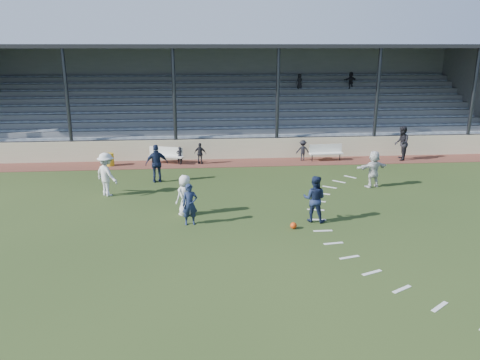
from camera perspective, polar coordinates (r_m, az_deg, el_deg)
The scene contains 19 objects.
ground at distance 17.06m, azimuth 0.73°, elevation -6.54°, with size 90.00×90.00×0.00m, color #263716.
cinder_track at distance 27.02m, azimuth -1.46°, elevation 2.10°, with size 34.00×2.00×0.02m, color #5A2D24.
retaining_wall at distance 27.91m, azimuth -1.60°, elevation 3.80°, with size 34.00×0.18×1.20m, color beige.
bench_left at distance 27.10m, azimuth -9.00°, elevation 3.19°, with size 2.03×1.04×0.95m.
bench_right at distance 27.93m, azimuth 10.41°, elevation 3.51°, with size 2.02×0.60×0.95m.
trash_bin at distance 27.27m, azimuth -15.57°, elevation 2.42°, with size 0.44×0.44×0.71m, color gold.
football at distance 17.56m, azimuth 6.54°, elevation -5.54°, with size 0.25×0.25×0.25m, color #C4380B.
player_white_lead at distance 18.72m, azimuth -6.70°, elevation -1.86°, with size 0.81×0.53×1.66m, color silver.
player_navy_lead at distance 17.73m, azimuth -6.14°, elevation -2.98°, with size 0.58×0.38×1.60m, color #151F3B.
player_navy_mid at distance 18.13m, azimuth 9.06°, elevation -2.28°, with size 0.89×0.69×1.82m, color #151F3B.
player_white_wing at distance 21.80m, azimuth -15.95°, elevation 0.66°, with size 1.28×0.73×1.98m, color silver.
player_navy_wing at distance 23.42m, azimuth -10.10°, elevation 1.99°, with size 1.11×0.46×1.89m, color #151F3B.
player_white_back at distance 23.17m, azimuth 15.95°, elevation 1.31°, with size 1.65×0.52×1.77m, color silver.
official at distance 29.07m, azimuth 19.11°, elevation 4.26°, with size 0.98×0.76×2.01m, color black.
sub_left_near at distance 26.84m, azimuth -7.37°, elevation 3.00°, with size 0.37×0.24×1.01m, color black.
sub_left_far at distance 26.72m, azimuth -4.87°, elevation 3.24°, with size 0.71×0.30×1.21m, color black.
sub_right at distance 27.71m, azimuth 7.66°, elevation 3.62°, with size 0.78×0.45×1.21m, color black.
grandstand at distance 32.26m, azimuth -2.12°, elevation 8.37°, with size 34.60×9.00×6.61m.
penalty_arc at distance 17.92m, azimuth 14.03°, elevation -5.89°, with size 3.89×14.63×0.01m.
Camera 1 is at (-1.57, -15.66, 6.60)m, focal length 35.00 mm.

